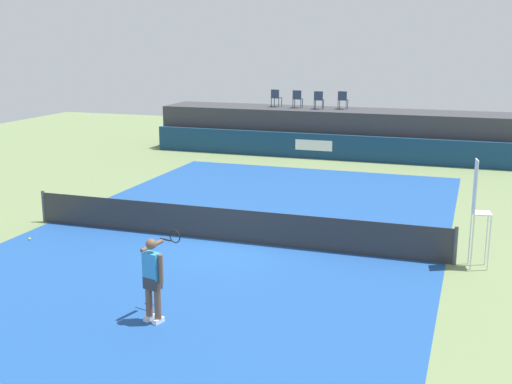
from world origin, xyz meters
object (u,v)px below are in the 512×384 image
Objects in this scene: net_post_near at (44,206)px; net_post_far at (455,246)px; spectator_chair_far_left at (276,97)px; tennis_player at (153,277)px; umpire_chair at (478,206)px; tennis_ball at (30,239)px; spectator_chair_left at (297,98)px; spectator_chair_right at (343,99)px; spectator_chair_center at (319,99)px.

net_post_far is (12.40, 0.00, 0.00)m from net_post_near.
spectator_chair_far_left is 21.41m from tennis_player.
umpire_chair is 12.30m from tennis_ball.
tennis_ball is (-5.95, 3.77, -0.92)m from tennis_player.
spectator_chair_left is 15.94m from net_post_near.
tennis_player is (0.44, -20.98, -1.73)m from spectator_chair_right.
tennis_ball is at bearing -171.74° from umpire_chair.
spectator_chair_far_left is at bearing 171.47° from spectator_chair_left.
net_post_near is (-12.86, 0.02, -1.09)m from umpire_chair.
spectator_chair_left is at bearing 97.41° from tennis_player.
spectator_chair_center is 0.89× the size of net_post_near.
net_post_far is 14.71× the size of tennis_ball.
spectator_chair_right is (1.12, 0.37, 0.00)m from spectator_chair_center.
spectator_chair_left reaches higher than umpire_chair.
tennis_ball is at bearing -171.34° from net_post_far.
spectator_chair_far_left is at bearing 100.49° from tennis_player.
spectator_chair_far_left is 0.32× the size of umpire_chair.
spectator_chair_far_left is at bearing 79.53° from net_post_near.
spectator_chair_center reaches higher than net_post_far.
spectator_chair_far_left is 1.00× the size of spectator_chair_right.
spectator_chair_left reaches higher than net_post_near.
spectator_chair_left is (1.18, -0.18, 0.00)m from spectator_chair_far_left.
spectator_chair_center is at bearing 71.04° from net_post_near.
spectator_chair_left is at bearing 170.25° from spectator_chair_center.
spectator_chair_right is (2.27, 0.18, 0.00)m from spectator_chair_left.
umpire_chair is 1.18m from net_post_far.
spectator_chair_far_left is 3.45m from spectator_chair_right.
net_post_far is at bearing -64.40° from spectator_chair_center.
spectator_chair_center is at bearing -9.13° from spectator_chair_far_left.
tennis_player is 7.11m from tennis_ball.
spectator_chair_right is 13.06× the size of tennis_ball.
spectator_chair_right is 21.06m from tennis_player.
umpire_chair is at bearing -67.01° from spectator_chair_right.
spectator_chair_left and spectator_chair_center have the same top height.
tennis_player is (-6.12, -5.52, -0.63)m from umpire_chair.
spectator_chair_center is 16.97m from umpire_chair.
spectator_chair_right is 18.27m from tennis_ball.
tennis_ball is at bearing -96.85° from spectator_chair_far_left.
spectator_chair_center is 0.32× the size of umpire_chair.
umpire_chair is (7.68, -15.09, -1.11)m from spectator_chair_center.
tennis_player is at bearing -137.94° from umpire_chair.
spectator_chair_right reaches higher than tennis_player.
spectator_chair_center is at bearing -9.75° from spectator_chair_left.
umpire_chair is at bearing 42.06° from tennis_player.
tennis_ball is at bearing -100.80° from spectator_chair_left.
spectator_chair_far_left is 0.89× the size of net_post_near.
umpire_chair is 2.76× the size of net_post_far.
umpire_chair reaches higher than net_post_far.
spectator_chair_right is at bearing 4.42° from spectator_chair_left.
net_post_near is at bearing -112.20° from spectator_chair_right.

